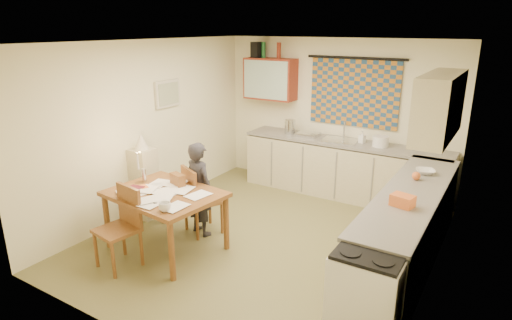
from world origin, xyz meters
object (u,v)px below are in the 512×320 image
Objects in this scene: counter_right at (408,229)px; chair_far at (202,212)px; counter_back at (343,169)px; person at (200,189)px; shelf_stand at (145,183)px; dining_table at (166,220)px; stove at (368,297)px.

chair_far reaches higher than counter_right.
counter_back is at bearing 130.58° from counter_right.
person is (-1.13, -2.27, 0.18)m from counter_back.
person reaches higher than counter_right.
person reaches higher than shelf_stand.
dining_table is 0.60m from chair_far.
counter_back reaches higher than dining_table.
chair_far is at bearing 2.57° from shelf_stand.
counter_back is 2.61× the size of person.
counter_right is 2.88m from dining_table.
shelf_stand reaches higher than counter_back.
shelf_stand is at bearing -133.11° from counter_back.
counter_right is 3.29× the size of stove.
person is 1.01m from shelf_stand.
chair_far reaches higher than counter_back.
dining_table is at bearing 172.97° from stove.
stove is 0.87× the size of shelf_stand.
stove is at bearing 175.48° from person.
counter_right is at bearing -151.83° from person.
shelf_stand is at bearing 14.83° from person.
chair_far is at bearing -167.00° from counter_right.
stove is at bearing -13.66° from shelf_stand.
dining_table is 1.53× the size of chair_far.
counter_back is 2.32× the size of dining_table.
counter_back is at bearing 72.96° from dining_table.
dining_table is (-2.64, -1.17, -0.07)m from counter_right.
dining_table is at bearing -30.61° from shelf_stand.
stove is 2.66m from dining_table.
dining_table is 1.12× the size of person.
shelf_stand reaches higher than dining_table.
person is (0.10, 0.54, 0.25)m from dining_table.
counter_right is 2.07× the size of dining_table.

